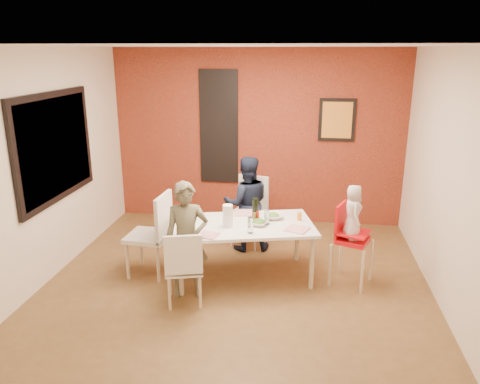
# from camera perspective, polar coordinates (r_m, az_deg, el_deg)

# --- Properties ---
(ground) EXTENTS (4.50, 4.50, 0.00)m
(ground) POSITION_cam_1_polar(r_m,az_deg,el_deg) (5.66, -0.43, -11.12)
(ground) COLOR brown
(ground) RESTS_ON ground
(ceiling) EXTENTS (4.50, 4.50, 0.02)m
(ceiling) POSITION_cam_1_polar(r_m,az_deg,el_deg) (4.98, -0.50, 17.39)
(ceiling) COLOR white
(ceiling) RESTS_ON wall_back
(wall_back) EXTENTS (4.50, 0.02, 2.70)m
(wall_back) POSITION_cam_1_polar(r_m,az_deg,el_deg) (7.34, 2.13, 6.68)
(wall_back) COLOR beige
(wall_back) RESTS_ON ground
(wall_front) EXTENTS (4.50, 0.02, 2.70)m
(wall_front) POSITION_cam_1_polar(r_m,az_deg,el_deg) (3.08, -6.69, -8.50)
(wall_front) COLOR beige
(wall_front) RESTS_ON ground
(wall_left) EXTENTS (0.02, 4.50, 2.70)m
(wall_left) POSITION_cam_1_polar(r_m,az_deg,el_deg) (5.91, -22.60, 2.82)
(wall_left) COLOR beige
(wall_left) RESTS_ON ground
(wall_right) EXTENTS (0.02, 4.50, 2.70)m
(wall_right) POSITION_cam_1_polar(r_m,az_deg,el_deg) (5.32, 24.25, 1.16)
(wall_right) COLOR beige
(wall_right) RESTS_ON ground
(brick_accent_wall) EXTENTS (4.50, 0.02, 2.70)m
(brick_accent_wall) POSITION_cam_1_polar(r_m,az_deg,el_deg) (7.32, 2.12, 6.66)
(brick_accent_wall) COLOR maroon
(brick_accent_wall) RESTS_ON ground
(picture_window_frame) EXTENTS (0.05, 1.70, 1.30)m
(picture_window_frame) POSITION_cam_1_polar(r_m,az_deg,el_deg) (6.03, -21.63, 5.14)
(picture_window_frame) COLOR black
(picture_window_frame) RESTS_ON wall_left
(picture_window_pane) EXTENTS (0.02, 1.55, 1.15)m
(picture_window_pane) POSITION_cam_1_polar(r_m,az_deg,el_deg) (6.02, -21.51, 5.14)
(picture_window_pane) COLOR black
(picture_window_pane) RESTS_ON wall_left
(glassblock_strip) EXTENTS (0.55, 0.03, 1.70)m
(glassblock_strip) POSITION_cam_1_polar(r_m,az_deg,el_deg) (7.36, -2.58, 7.90)
(glassblock_strip) COLOR silver
(glassblock_strip) RESTS_ON wall_back
(glassblock_surround) EXTENTS (0.60, 0.03, 1.76)m
(glassblock_surround) POSITION_cam_1_polar(r_m,az_deg,el_deg) (7.36, -2.58, 7.89)
(glassblock_surround) COLOR black
(glassblock_surround) RESTS_ON wall_back
(art_print_frame) EXTENTS (0.54, 0.03, 0.64)m
(art_print_frame) POSITION_cam_1_polar(r_m,az_deg,el_deg) (7.23, 11.74, 8.59)
(art_print_frame) COLOR black
(art_print_frame) RESTS_ON wall_back
(art_print_canvas) EXTENTS (0.44, 0.01, 0.54)m
(art_print_canvas) POSITION_cam_1_polar(r_m,az_deg,el_deg) (7.21, 11.74, 8.58)
(art_print_canvas) COLOR gold
(art_print_canvas) RESTS_ON wall_back
(dining_table) EXTENTS (1.81, 1.28, 0.68)m
(dining_table) POSITION_cam_1_polar(r_m,az_deg,el_deg) (5.57, 0.44, -4.50)
(dining_table) COLOR white
(dining_table) RESTS_ON ground
(chair_near) EXTENTS (0.48, 0.48, 0.85)m
(chair_near) POSITION_cam_1_polar(r_m,az_deg,el_deg) (5.05, -6.87, -8.82)
(chair_near) COLOR white
(chair_near) RESTS_ON ground
(chair_far) EXTENTS (0.55, 0.55, 0.96)m
(chair_far) POSITION_cam_1_polar(r_m,az_deg,el_deg) (6.61, 1.27, -1.77)
(chair_far) COLOR white
(chair_far) RESTS_ON ground
(chair_left) EXTENTS (0.51, 0.51, 1.04)m
(chair_left) POSITION_cam_1_polar(r_m,az_deg,el_deg) (5.74, -10.36, -4.60)
(chair_left) COLOR silver
(chair_left) RESTS_ON ground
(high_chair) EXTENTS (0.52, 0.52, 0.97)m
(high_chair) POSITION_cam_1_polar(r_m,az_deg,el_deg) (5.60, 13.14, -5.31)
(high_chair) COLOR red
(high_chair) RESTS_ON ground
(child_near) EXTENTS (0.55, 0.43, 1.32)m
(child_near) POSITION_cam_1_polar(r_m,az_deg,el_deg) (5.19, -6.50, -5.87)
(child_near) COLOR brown
(child_near) RESTS_ON ground
(child_far) EXTENTS (0.73, 0.62, 1.31)m
(child_far) POSITION_cam_1_polar(r_m,az_deg,el_deg) (6.35, 0.81, -1.44)
(child_far) COLOR black
(child_far) RESTS_ON ground
(toddler) EXTENTS (0.24, 0.34, 0.64)m
(toddler) POSITION_cam_1_polar(r_m,az_deg,el_deg) (5.48, 13.61, -2.40)
(toddler) COLOR beige
(toddler) RESTS_ON high_chair
(plate_near_left) EXTENTS (0.24, 0.24, 0.01)m
(plate_near_left) POSITION_cam_1_polar(r_m,az_deg,el_deg) (5.23, -3.91, -5.26)
(plate_near_left) COLOR silver
(plate_near_left) RESTS_ON dining_table
(plate_far_mid) EXTENTS (0.28, 0.28, 0.01)m
(plate_far_mid) POSITION_cam_1_polar(r_m,az_deg,el_deg) (5.90, 0.41, -2.55)
(plate_far_mid) COLOR white
(plate_far_mid) RESTS_ON dining_table
(plate_near_right) EXTENTS (0.31, 0.31, 0.01)m
(plate_near_right) POSITION_cam_1_polar(r_m,az_deg,el_deg) (5.42, 6.97, -4.51)
(plate_near_right) COLOR white
(plate_near_right) RESTS_ON dining_table
(plate_far_left) EXTENTS (0.24, 0.24, 0.01)m
(plate_far_left) POSITION_cam_1_polar(r_m,az_deg,el_deg) (5.83, -6.43, -2.92)
(plate_far_left) COLOR white
(plate_far_left) RESTS_ON dining_table
(salad_bowl_a) EXTENTS (0.27, 0.27, 0.06)m
(salad_bowl_a) POSITION_cam_1_polar(r_m,az_deg,el_deg) (5.52, 2.27, -3.76)
(salad_bowl_a) COLOR white
(salad_bowl_a) RESTS_ON dining_table
(salad_bowl_b) EXTENTS (0.28, 0.28, 0.06)m
(salad_bowl_b) POSITION_cam_1_polar(r_m,az_deg,el_deg) (5.73, 4.09, -2.96)
(salad_bowl_b) COLOR white
(salad_bowl_b) RESTS_ON dining_table
(wine_bottle) EXTENTS (0.08, 0.08, 0.29)m
(wine_bottle) POSITION_cam_1_polar(r_m,az_deg,el_deg) (5.58, 1.88, -2.22)
(wine_bottle) COLOR black
(wine_bottle) RESTS_ON dining_table
(wine_glass_a) EXTENTS (0.06, 0.06, 0.18)m
(wine_glass_a) POSITION_cam_1_polar(r_m,az_deg,el_deg) (5.27, 1.26, -4.05)
(wine_glass_a) COLOR silver
(wine_glass_a) RESTS_ON dining_table
(wine_glass_b) EXTENTS (0.06, 0.06, 0.18)m
(wine_glass_b) POSITION_cam_1_polar(r_m,az_deg,el_deg) (5.54, 3.29, -3.01)
(wine_glass_b) COLOR silver
(wine_glass_b) RESTS_ON dining_table
(paper_towel_roll) EXTENTS (0.12, 0.12, 0.26)m
(paper_towel_roll) POSITION_cam_1_polar(r_m,az_deg,el_deg) (5.43, -1.50, -2.93)
(paper_towel_roll) COLOR white
(paper_towel_roll) RESTS_ON dining_table
(condiment_red) EXTENTS (0.04, 0.04, 0.14)m
(condiment_red) POSITION_cam_1_polar(r_m,az_deg,el_deg) (5.58, 2.17, -3.02)
(condiment_red) COLOR red
(condiment_red) RESTS_ON dining_table
(condiment_green) EXTENTS (0.03, 0.03, 0.13)m
(condiment_green) POSITION_cam_1_polar(r_m,az_deg,el_deg) (5.60, 1.92, -3.05)
(condiment_green) COLOR #307527
(condiment_green) RESTS_ON dining_table
(condiment_brown) EXTENTS (0.03, 0.03, 0.13)m
(condiment_brown) POSITION_cam_1_polar(r_m,az_deg,el_deg) (5.56, 1.79, -3.18)
(condiment_brown) COLOR brown
(condiment_brown) RESTS_ON dining_table
(sippy_cup) EXTENTS (0.06, 0.06, 0.10)m
(sippy_cup) POSITION_cam_1_polar(r_m,az_deg,el_deg) (5.70, 7.24, -2.97)
(sippy_cup) COLOR orange
(sippy_cup) RESTS_ON dining_table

